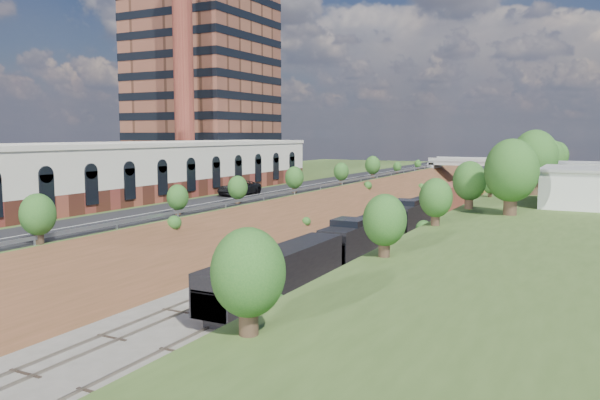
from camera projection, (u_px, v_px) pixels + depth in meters
The scene contains 18 objects.
ground at pixel (66, 379), 31.18m from camera, with size 400.00×400.00×0.00m, color #6B665B.
platform_left at pixel (215, 197), 98.92m from camera, with size 44.00×180.00×5.00m, color #3F5724.
embankment_left at pixel (334, 220), 89.20m from camera, with size 7.07×180.00×7.07m, color brown.
embankment_right at pixel (482, 231), 79.19m from camera, with size 7.07×180.00×7.07m, color brown.
rail_left_track at pixel (387, 223), 85.37m from camera, with size 1.58×180.00×0.18m, color gray.
rail_right_track at pixel (421, 226), 83.00m from camera, with size 1.58×180.00×0.18m, color gray.
road at pixel (308, 186), 90.68m from camera, with size 8.00×180.00×0.10m, color black.
guardrail at pixel (331, 184), 88.58m from camera, with size 0.10×171.00×0.70m.
commercial_building at pixel (148, 169), 76.54m from camera, with size 14.30×62.30×7.00m.
highrise_tower at pixel (202, 29), 111.11m from camera, with size 22.00×22.00×53.90m.
smokestack at pixel (183, 60), 94.22m from camera, with size 3.20×3.20×40.00m, color brown.
overpass at pixel (483, 168), 138.42m from camera, with size 24.50×8.30×7.40m.
white_building_near at pixel (586, 188), 65.65m from camera, with size 9.00×12.00×4.00m, color silver.
white_building_far at pixel (586, 177), 85.34m from camera, with size 8.00×10.00×3.60m, color silver.
tree_right_large at pixel (512, 171), 57.74m from camera, with size 5.25×5.25×7.61m.
tree_left_crest at pixel (149, 200), 53.43m from camera, with size 2.45×2.45×3.55m.
freight_train at pixel (456, 194), 101.91m from camera, with size 3.07×140.15×4.59m.
suv at pixel (239, 188), 76.27m from camera, with size 3.14×6.81×1.89m, color black.
Camera 1 is at (24.79, -20.88, 13.03)m, focal length 35.00 mm.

